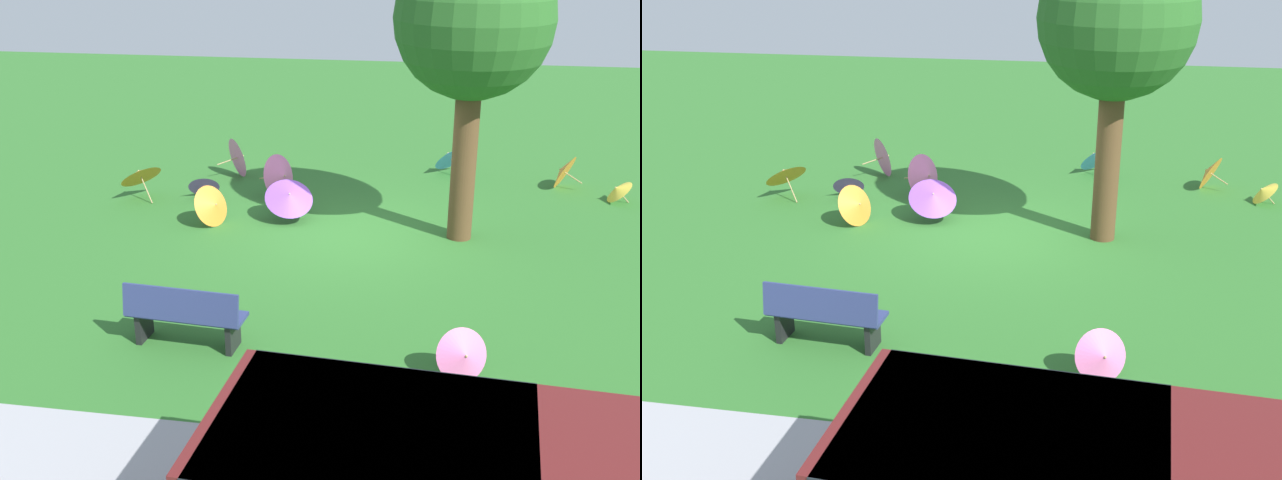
# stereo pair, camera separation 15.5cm
# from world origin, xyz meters

# --- Properties ---
(ground) EXTENTS (40.00, 40.00, 0.00)m
(ground) POSITION_xyz_m (0.00, 0.00, 0.00)
(ground) COLOR #2D6B28
(park_bench) EXTENTS (1.63, 0.60, 0.90)m
(park_bench) POSITION_xyz_m (1.72, 4.43, 0.47)
(park_bench) COLOR navy
(park_bench) RESTS_ON ground
(shade_tree) EXTENTS (2.67, 2.67, 5.19)m
(shade_tree) POSITION_xyz_m (-1.89, -0.19, 3.79)
(shade_tree) COLOR brown
(shade_tree) RESTS_ON ground
(parasol_orange_0) EXTENTS (1.14, 1.15, 0.86)m
(parasol_orange_0) POSITION_xyz_m (4.60, -1.33, 0.54)
(parasol_orange_0) COLOR tan
(parasol_orange_0) RESTS_ON ground
(parasol_pink_0) EXTENTS (0.92, 1.00, 0.93)m
(parasol_pink_0) POSITION_xyz_m (1.75, -1.87, 0.47)
(parasol_pink_0) COLOR tan
(parasol_pink_0) RESTS_ON ground
(parasol_pink_1) EXTENTS (0.79, 0.79, 0.68)m
(parasol_pink_1) POSITION_xyz_m (-1.93, 4.68, 0.34)
(parasol_pink_1) COLOR tan
(parasol_pink_1) RESTS_ON ground
(parasol_purple_0) EXTENTS (0.75, 0.65, 0.57)m
(parasol_purple_0) POSITION_xyz_m (3.33, -1.60, 0.28)
(parasol_purple_0) COLOR tan
(parasol_purple_0) RESTS_ON ground
(parasol_purple_1) EXTENTS (1.16, 1.11, 0.83)m
(parasol_purple_1) POSITION_xyz_m (1.31, -0.52, 0.50)
(parasol_purple_1) COLOR tan
(parasol_purple_1) RESTS_ON ground
(parasol_orange_2) EXTENTS (0.78, 0.90, 0.77)m
(parasol_orange_2) POSITION_xyz_m (-4.08, -3.49, 0.38)
(parasol_orange_2) COLOR tan
(parasol_orange_2) RESTS_ON ground
(parasol_blue_1) EXTENTS (1.03, 1.02, 0.76)m
(parasol_blue_1) POSITION_xyz_m (-1.67, -4.17, 0.41)
(parasol_blue_1) COLOR tan
(parasol_blue_1) RESTS_ON ground
(parasol_orange_3) EXTENTS (0.79, 0.92, 0.79)m
(parasol_orange_3) POSITION_xyz_m (2.68, -0.09, 0.39)
(parasol_orange_3) COLOR tan
(parasol_orange_3) RESTS_ON ground
(parasol_yellow_1) EXTENTS (0.55, 0.62, 0.52)m
(parasol_yellow_1) POSITION_xyz_m (-5.08, -2.67, 0.27)
(parasol_yellow_1) COLOR tan
(parasol_yellow_1) RESTS_ON ground
(parasol_pink_2) EXTENTS (0.84, 0.90, 0.90)m
(parasol_pink_2) POSITION_xyz_m (2.98, -3.21, 0.45)
(parasol_pink_2) COLOR tan
(parasol_pink_2) RESTS_ON ground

